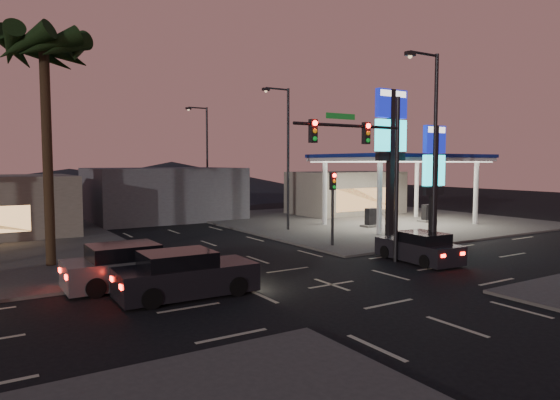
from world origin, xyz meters
TOP-DOWN VIEW (x-y plane):
  - ground at (0.00, 0.00)m, footprint 140.00×140.00m
  - corner_lot_ne at (16.00, 16.00)m, footprint 24.00×24.00m
  - gas_station at (16.00, 12.00)m, footprint 12.20×8.20m
  - convenience_store at (18.00, 21.00)m, footprint 10.00×6.00m
  - pylon_sign_tall at (8.50, 5.50)m, footprint 2.20×0.35m
  - pylon_sign_short at (11.00, 4.50)m, footprint 1.60×0.35m
  - traffic_signal_mast at (3.76, 1.99)m, footprint 6.10×0.39m
  - pedestal_signal at (5.50, 6.98)m, footprint 0.32×0.39m
  - streetlight_near at (6.79, 1.00)m, footprint 2.14×0.25m
  - streetlight_mid at (6.79, 14.00)m, footprint 2.14×0.25m
  - streetlight_far at (6.79, 28.00)m, footprint 2.14×0.25m
  - palm_a at (-9.00, 9.50)m, footprint 4.41×4.41m
  - building_far_mid at (2.00, 26.00)m, footprint 12.00×9.00m
  - hill_right at (15.00, 60.00)m, footprint 50.00×50.00m
  - hill_center at (0.00, 60.00)m, footprint 60.00×60.00m
  - car_lane_a_front at (-5.58, 1.48)m, footprint 5.17×2.27m
  - car_lane_b_front at (-6.85, 3.97)m, footprint 5.23×2.25m
  - suv_station at (6.49, 1.39)m, footprint 2.20×4.56m

SIDE VIEW (x-z plane):
  - ground at x=0.00m, z-range 0.00..0.00m
  - corner_lot_ne at x=16.00m, z-range 0.00..0.12m
  - suv_station at x=6.49m, z-range -0.05..1.43m
  - car_lane_a_front at x=-5.58m, z-range -0.06..1.61m
  - car_lane_b_front at x=-6.85m, z-range -0.06..1.63m
  - convenience_store at x=18.00m, z-range 0.00..4.00m
  - hill_center at x=0.00m, z-range 0.00..4.00m
  - building_far_mid at x=2.00m, z-range 0.00..4.40m
  - hill_right at x=15.00m, z-range 0.00..5.00m
  - pedestal_signal at x=5.50m, z-range 0.77..5.07m
  - pylon_sign_short at x=11.00m, z-range 1.16..8.16m
  - gas_station at x=16.00m, z-range 2.34..7.82m
  - traffic_signal_mast at x=3.76m, z-range 1.23..9.23m
  - streetlight_near at x=6.79m, z-range 0.72..10.72m
  - streetlight_mid at x=6.79m, z-range 0.72..10.72m
  - streetlight_far at x=6.79m, z-range 0.72..10.72m
  - pylon_sign_tall at x=8.50m, z-range 1.89..10.89m
  - palm_a at x=-9.00m, z-range 4.00..14.86m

